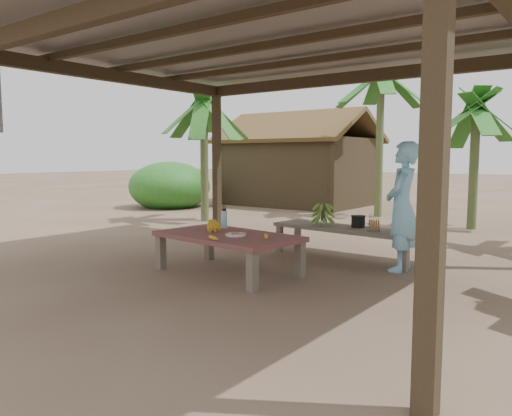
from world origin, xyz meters
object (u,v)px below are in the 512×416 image
Objects in this scene: water_flask at (224,219)px; cooking_pot at (358,222)px; work_table at (228,239)px; bench at (345,231)px; ripe_banana_bunch at (210,225)px; woman at (402,207)px; plate at (236,235)px.

cooking_pot is (1.26, 1.49, -0.10)m from water_flask.
work_table reaches higher than bench.
cooking_pot is at bearing 69.73° from work_table.
ripe_banana_bunch reaches higher than cooking_pot.
water_flask is 2.32m from woman.
woman reaches higher than cooking_pot.
woman is at bearing -26.12° from cooking_pot.
water_flask reaches higher than work_table.
woman reaches higher than water_flask.
woman is (1.49, 1.53, 0.31)m from plate.
water_flask reaches higher than plate.
cooking_pot reaches higher than work_table.
ripe_banana_bunch is 1.35× the size of cooking_pot.
work_table is 0.53m from water_flask.
bench is at bearing 57.09° from ripe_banana_bunch.
bench is (0.75, 1.74, -0.04)m from work_table.
ripe_banana_bunch is (-0.34, 0.05, 0.14)m from work_table.
water_flask is (-0.35, 0.35, 0.19)m from work_table.
work_table is at bearing -108.20° from bench.
plate is (0.19, -0.08, 0.08)m from work_table.
plate is 2.04m from cooking_pot.
bench is 9.00× the size of plate.
water_flask reaches higher than cooking_pot.
water_flask is 0.19× the size of woman.
water_flask is (-0.01, 0.29, 0.05)m from ripe_banana_bunch.
woman reaches higher than bench.
plate is 0.81× the size of water_flask.
work_table is 6.15× the size of water_flask.
ripe_banana_bunch is 0.16× the size of woman.
bench is at bearing 51.68° from water_flask.
cooking_pot reaches higher than bench.
cooking_pot is (0.90, 1.83, 0.10)m from work_table.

